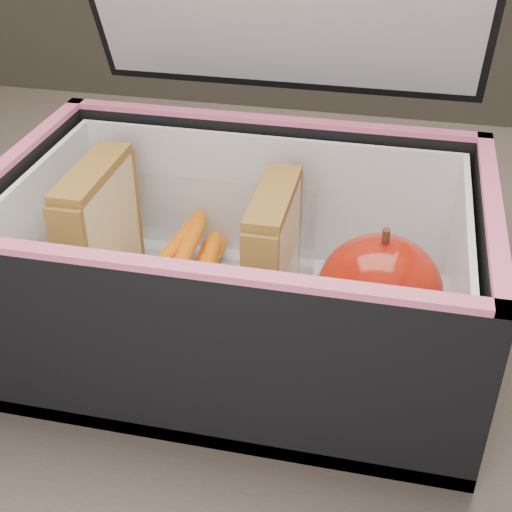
{
  "coord_description": "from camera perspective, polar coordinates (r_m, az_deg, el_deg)",
  "views": [
    {
      "loc": [
        0.11,
        -0.44,
        1.09
      ],
      "look_at": [
        0.02,
        -0.04,
        0.81
      ],
      "focal_mm": 50.0,
      "sensor_mm": 36.0,
      "label": 1
    }
  ],
  "objects": [
    {
      "name": "red_apple",
      "position": [
        0.47,
        9.84,
        -2.85
      ],
      "size": [
        0.08,
        0.08,
        0.09
      ],
      "rotation": [
        0.0,
        0.0,
        -0.02
      ],
      "color": "maroon",
      "rests_on": "paper_napkin"
    },
    {
      "name": "kitchen_table",
      "position": [
        0.62,
        -1.03,
        -9.96
      ],
      "size": [
        1.2,
        0.8,
        0.75
      ],
      "color": "brown",
      "rests_on": "ground"
    },
    {
      "name": "paper_napkin",
      "position": [
        0.51,
        8.87,
        -6.19
      ],
      "size": [
        0.08,
        0.09,
        0.01
      ],
      "primitive_type": "cube",
      "rotation": [
        0.0,
        0.0,
        -0.02
      ],
      "color": "white",
      "rests_on": "lunch_bag"
    },
    {
      "name": "sandwich_right",
      "position": [
        0.5,
        1.36,
        0.19
      ],
      "size": [
        0.02,
        0.09,
        0.1
      ],
      "color": "beige",
      "rests_on": "plastic_tub"
    },
    {
      "name": "sandwich_left",
      "position": [
        0.53,
        -12.42,
        2.0
      ],
      "size": [
        0.03,
        0.09,
        0.1
      ],
      "color": "beige",
      "rests_on": "plastic_tub"
    },
    {
      "name": "lunch_bag",
      "position": [
        0.49,
        -1.26,
        0.49
      ],
      "size": [
        0.33,
        0.3,
        0.32
      ],
      "color": "black",
      "rests_on": "kitchen_table"
    },
    {
      "name": "plastic_tub",
      "position": [
        0.52,
        -5.66,
        -0.43
      ],
      "size": [
        0.17,
        0.12,
        0.07
      ],
      "primitive_type": null,
      "color": "white",
      "rests_on": "lunch_bag"
    },
    {
      "name": "carrot_sticks",
      "position": [
        0.53,
        -5.31,
        -1.5
      ],
      "size": [
        0.06,
        0.14,
        0.03
      ],
      "color": "#F36B01",
      "rests_on": "plastic_tub"
    }
  ]
}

